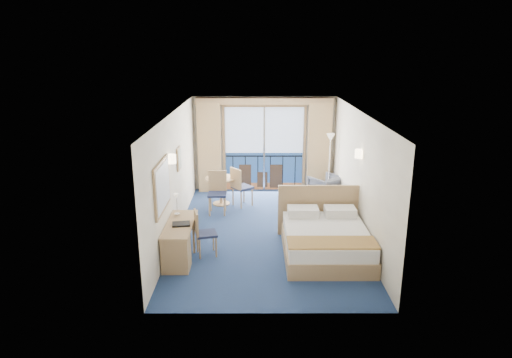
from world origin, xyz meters
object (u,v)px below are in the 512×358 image
(bed, at_px, (325,239))
(nightstand, at_px, (344,218))
(table_chair_b, at_px, (217,190))
(floor_lamp, at_px, (330,149))
(round_table, at_px, (221,184))
(table_chair_a, at_px, (240,185))
(desk, at_px, (177,247))
(desk_chair, at_px, (202,230))
(armchair, at_px, (326,188))

(bed, bearing_deg, nightstand, 65.11)
(table_chair_b, bearing_deg, floor_lamp, 21.70)
(round_table, relative_size, table_chair_a, 0.78)
(floor_lamp, height_order, desk, floor_lamp)
(floor_lamp, xyz_separation_m, desk_chair, (-3.08, -3.68, -0.82))
(desk_chair, relative_size, table_chair_b, 0.89)
(desk, relative_size, table_chair_a, 1.47)
(desk_chair, height_order, table_chair_b, table_chair_b)
(armchair, bearing_deg, table_chair_a, -24.92)
(desk, bearing_deg, bed, 10.96)
(floor_lamp, bearing_deg, round_table, -168.31)
(nightstand, distance_m, table_chair_b, 3.18)
(table_chair_a, distance_m, table_chair_b, 0.71)
(round_table, bearing_deg, table_chair_b, -93.89)
(bed, height_order, desk, bed)
(desk, xyz_separation_m, table_chair_b, (0.53, 2.96, 0.20))
(armchair, distance_m, table_chair_b, 2.99)
(bed, relative_size, armchair, 2.77)
(round_table, height_order, table_chair_a, table_chair_a)
(table_chair_b, bearing_deg, armchair, 16.46)
(nightstand, relative_size, desk_chair, 0.52)
(table_chair_a, bearing_deg, floor_lamp, -110.63)
(floor_lamp, bearing_deg, bed, -99.71)
(floor_lamp, bearing_deg, armchair, -109.57)
(table_chair_b, bearing_deg, desk_chair, -93.19)
(round_table, bearing_deg, desk, -99.04)
(floor_lamp, bearing_deg, desk_chair, -129.88)
(desk_chair, bearing_deg, desk, 125.52)
(armchair, relative_size, table_chair_b, 0.73)
(table_chair_b, bearing_deg, round_table, 85.39)
(round_table, relative_size, table_chair_b, 0.76)
(nightstand, bearing_deg, table_chair_a, 148.87)
(desk, xyz_separation_m, table_chair_a, (1.07, 3.42, 0.19))
(nightstand, distance_m, table_chair_a, 2.88)
(desk, bearing_deg, round_table, 80.96)
(nightstand, height_order, table_chair_b, table_chair_b)
(desk_chair, xyz_separation_m, round_table, (0.15, 3.08, 0.02))
(table_chair_a, bearing_deg, armchair, -117.78)
(armchair, distance_m, table_chair_a, 2.36)
(bed, relative_size, table_chair_a, 2.08)
(nightstand, relative_size, armchair, 0.63)
(floor_lamp, height_order, table_chair_b, floor_lamp)
(bed, xyz_separation_m, desk_chair, (-2.46, -0.05, 0.21))
(desk, xyz_separation_m, round_table, (0.57, 3.58, 0.15))
(armchair, height_order, desk_chair, desk_chair)
(bed, xyz_separation_m, floor_lamp, (0.62, 3.63, 1.03))
(nightstand, relative_size, table_chair_a, 0.47)
(table_chair_a, xyz_separation_m, table_chair_b, (-0.54, -0.46, 0.01))
(bed, distance_m, table_chair_b, 3.37)
(nightstand, xyz_separation_m, desk, (-3.52, -1.94, 0.15))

